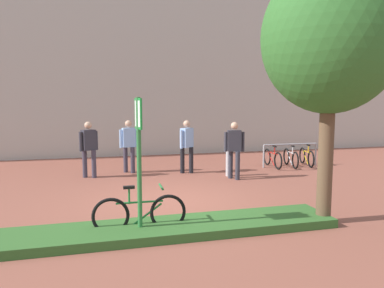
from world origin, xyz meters
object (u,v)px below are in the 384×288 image
tree_sidewalk (331,39)px  bike_rack_cluster (290,157)px  parking_sign_post (139,146)px  person_casual_tan (187,143)px  person_suited_navy (89,146)px  person_shirt_white (129,143)px  person_suited_dark (234,147)px  bollard_steel (228,162)px  bike_at_sign (140,213)px

tree_sidewalk → bike_rack_cluster: (2.52, 5.72, -3.12)m
parking_sign_post → person_casual_tan: parking_sign_post is taller
person_suited_navy → person_shirt_white: (1.25, 0.48, 0.00)m
tree_sidewalk → person_casual_tan: tree_sidewalk is taller
parking_sign_post → person_suited_dark: (3.31, 4.03, -0.59)m
bike_rack_cluster → person_suited_navy: 6.97m
bike_rack_cluster → person_casual_tan: (-3.88, -0.24, 0.63)m
bollard_steel → person_suited_navy: size_ratio=0.52×
person_casual_tan → person_suited_dark: bearing=-47.6°
tree_sidewalk → bike_at_sign: 4.70m
bollard_steel → bike_rack_cluster: bearing=21.0°
person_suited_navy → person_casual_tan: (3.06, -0.07, 0.00)m
tree_sidewalk → person_suited_dark: bearing=92.8°
bollard_steel → bike_at_sign: bearing=-127.3°
parking_sign_post → person_casual_tan: 5.74m
parking_sign_post → person_suited_dark: parking_sign_post is taller
person_shirt_white → parking_sign_post: bearing=-93.4°
bike_at_sign → person_suited_dark: 5.10m
bike_rack_cluster → person_suited_navy: size_ratio=1.23×
person_shirt_white → person_casual_tan: size_ratio=1.00×
person_shirt_white → person_casual_tan: (1.81, -0.55, 0.00)m
bike_at_sign → bike_rack_cluster: size_ratio=0.80×
bike_rack_cluster → tree_sidewalk: bearing=-113.8°
bike_at_sign → tree_sidewalk: bearing=-6.1°
person_shirt_white → person_suited_dark: size_ratio=1.00×
person_casual_tan → bollard_steel: bearing=-35.4°
tree_sidewalk → bike_at_sign: size_ratio=2.91×
bike_rack_cluster → person_suited_navy: bearing=-178.6°
bike_rack_cluster → parking_sign_post: bearing=-137.5°
bike_rack_cluster → bollard_steel: (-2.74, -1.05, 0.10)m
bike_at_sign → person_suited_dark: (3.29, 3.85, 0.63)m
person_suited_navy → bike_rack_cluster: bearing=1.4°
bollard_steel → person_suited_dark: 0.70m
bollard_steel → parking_sign_post: bearing=-126.3°
person_suited_navy → bollard_steel: bearing=-11.8°
parking_sign_post → tree_sidewalk: bearing=-3.2°
bike_rack_cluster → person_shirt_white: 5.73m
person_shirt_white → person_casual_tan: same height
bike_rack_cluster → person_casual_tan: person_casual_tan is taller
bike_rack_cluster → person_shirt_white: (-5.68, 0.31, 0.63)m
tree_sidewalk → person_shirt_white: size_ratio=2.84×
parking_sign_post → bike_at_sign: size_ratio=1.43×
person_casual_tan → person_suited_navy: bearing=178.8°
parking_sign_post → bollard_steel: size_ratio=2.67×
tree_sidewalk → person_shirt_white: bearing=117.7°
bike_at_sign → person_suited_navy: 5.30m
bike_at_sign → bollard_steel: size_ratio=1.87×
parking_sign_post → person_casual_tan: bearing=67.8°
bollard_steel → person_shirt_white: person_shirt_white is taller
bollard_steel → person_suited_navy: (-4.20, 0.88, 0.53)m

